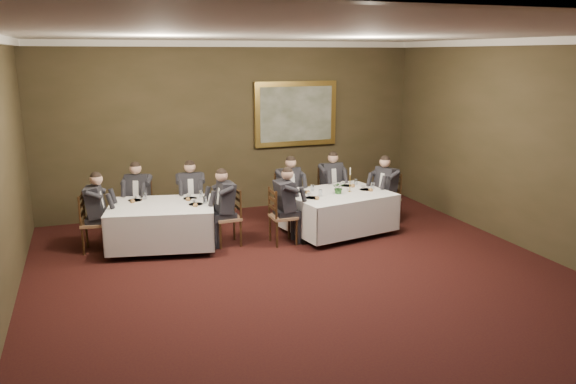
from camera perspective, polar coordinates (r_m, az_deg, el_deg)
ground at (r=7.70m, az=4.42°, el=-11.13°), size 10.00×10.00×0.00m
ceiling at (r=6.98m, az=4.97°, el=15.89°), size 8.00×10.00×0.10m
back_wall at (r=11.81m, az=-5.47°, el=6.52°), size 8.00×0.10×3.50m
right_wall at (r=9.50m, az=27.25°, el=3.26°), size 0.10×10.00×3.50m
crown_molding at (r=6.98m, az=4.96°, el=15.40°), size 8.00×10.00×0.12m
table_main at (r=10.41m, az=5.04°, el=-1.77°), size 2.08×1.73×0.67m
table_second at (r=9.82m, az=-12.66°, el=-3.04°), size 2.00×1.67×0.67m
chair_main_backleft at (r=10.96m, az=0.01°, el=-1.81°), size 0.52×0.50×1.00m
diner_main_backleft at (r=10.89m, az=0.05°, el=-0.67°), size 0.49×0.55×1.35m
chair_main_backright at (r=11.48m, az=4.30°, el=-1.12°), size 0.45×0.43×1.00m
diner_main_backright at (r=11.42m, az=4.35°, el=-0.03°), size 0.43×0.49×1.35m
chair_main_endleft at (r=9.85m, az=-0.56°, el=-3.64°), size 0.42×0.44×1.00m
diner_main_endleft at (r=9.79m, az=-0.50°, el=-2.36°), size 0.48×0.42×1.35m
chair_main_endright at (r=11.16m, az=9.93°, el=-1.74°), size 0.54×0.55×1.00m
diner_main_endright at (r=11.09m, az=9.94°, el=-0.61°), size 0.58×0.53×1.35m
chair_sec_backleft at (r=10.78m, az=-14.78°, el=-2.56°), size 0.56×0.55×1.00m
diner_sec_backleft at (r=10.70m, az=-14.87°, el=-1.41°), size 0.55×0.59×1.35m
chair_sec_backright at (r=10.71m, az=-9.75°, el=-2.40°), size 0.50×0.48×1.00m
diner_sec_backright at (r=10.63m, az=-9.80°, el=-1.24°), size 0.47×0.54×1.35m
chair_sec_endright at (r=9.84m, az=-6.10°, el=-3.74°), size 0.44×0.46×1.00m
diner_sec_endright at (r=9.77m, az=-6.20°, el=-2.47°), size 0.50×0.43×1.35m
chair_sec_endleft at (r=10.02m, az=-19.01°, el=-4.12°), size 0.49×0.50×1.00m
diner_sec_endleft at (r=9.95m, az=-19.04°, el=-2.87°), size 0.54×0.47×1.35m
centerpiece at (r=10.26m, az=5.19°, el=0.52°), size 0.27×0.25×0.25m
candlestick at (r=10.41m, az=6.31°, el=0.96°), size 0.07×0.07×0.47m
place_setting_table_main at (r=10.41m, az=1.81°, el=0.25°), size 0.33×0.31×0.14m
place_setting_table_second at (r=10.16m, az=-15.01°, el=-0.58°), size 0.33×0.31×0.14m
painting at (r=12.12m, az=0.80°, el=7.95°), size 1.84×0.09×1.38m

